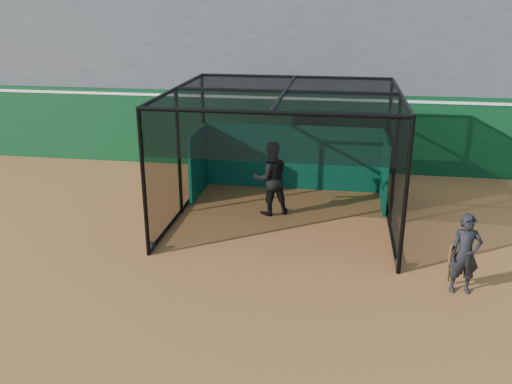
# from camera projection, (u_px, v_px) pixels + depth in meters

# --- Properties ---
(ground) EXTENTS (120.00, 120.00, 0.00)m
(ground) POSITION_uv_depth(u_px,v_px,m) (230.00, 296.00, 10.30)
(ground) COLOR #95582B
(ground) RESTS_ON ground
(outfield_wall) EXTENTS (50.00, 0.50, 2.50)m
(outfield_wall) POSITION_uv_depth(u_px,v_px,m) (282.00, 129.00, 17.77)
(outfield_wall) COLOR #093617
(outfield_wall) RESTS_ON ground
(grandstand) EXTENTS (50.00, 7.85, 8.95)m
(grandstand) POSITION_uv_depth(u_px,v_px,m) (295.00, 23.00, 20.21)
(grandstand) COLOR #4C4C4F
(grandstand) RESTS_ON ground
(batting_cage) EXTENTS (5.46, 5.19, 3.26)m
(batting_cage) POSITION_uv_depth(u_px,v_px,m) (284.00, 158.00, 13.38)
(batting_cage) COLOR black
(batting_cage) RESTS_ON ground
(batter) EXTENTS (1.16, 1.06, 1.94)m
(batter) POSITION_uv_depth(u_px,v_px,m) (271.00, 178.00, 13.94)
(batter) COLOR black
(batter) RESTS_ON ground
(on_deck_player) EXTENTS (0.63, 0.44, 1.59)m
(on_deck_player) POSITION_uv_depth(u_px,v_px,m) (465.00, 254.00, 10.19)
(on_deck_player) COLOR black
(on_deck_player) RESTS_ON ground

